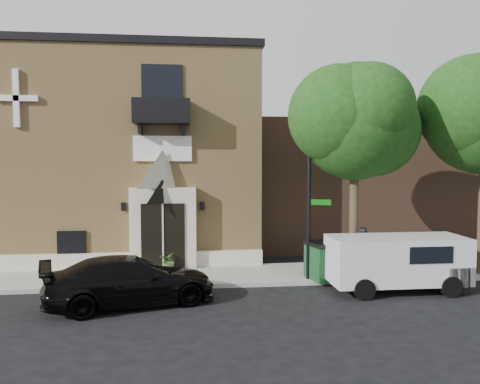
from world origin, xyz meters
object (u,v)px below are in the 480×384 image
object	(u,v)px
black_sedan	(131,281)
fire_hydrant	(377,267)
dumpster	(336,259)
cargo_van	(402,261)
street_sign	(309,204)
pedestrian_near	(362,249)

from	to	relation	value
black_sedan	fire_hydrant	size ratio (longest dim) A/B	7.02
black_sedan	fire_hydrant	xyz separation A→B (m)	(8.65, 1.92, -0.24)
black_sedan	dumpster	distance (m)	7.38
fire_hydrant	black_sedan	bearing A→B (deg)	-167.46
cargo_van	street_sign	distance (m)	3.66
fire_hydrant	pedestrian_near	size ratio (longest dim) A/B	0.43
pedestrian_near	dumpster	bearing A→B (deg)	15.67
cargo_van	fire_hydrant	xyz separation A→B (m)	(-0.30, 1.38, -0.53)
street_sign	fire_hydrant	size ratio (longest dim) A/B	7.32
street_sign	dumpster	bearing A→B (deg)	17.68
dumpster	pedestrian_near	size ratio (longest dim) A/B	1.34
dumpster	street_sign	bearing A→B (deg)	167.05
street_sign	fire_hydrant	world-z (taller)	street_sign
black_sedan	street_sign	distance (m)	6.74
black_sedan	fire_hydrant	world-z (taller)	black_sedan
fire_hydrant	dumpster	distance (m)	1.58
street_sign	dumpster	world-z (taller)	street_sign
dumpster	pedestrian_near	world-z (taller)	pedestrian_near
street_sign	pedestrian_near	xyz separation A→B (m)	(2.33, 0.90, -1.86)
fire_hydrant	dumpster	xyz separation A→B (m)	(-1.54, 0.05, 0.32)
street_sign	fire_hydrant	distance (m)	3.48
cargo_van	pedestrian_near	xyz separation A→B (m)	(-0.52, 2.30, -0.04)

